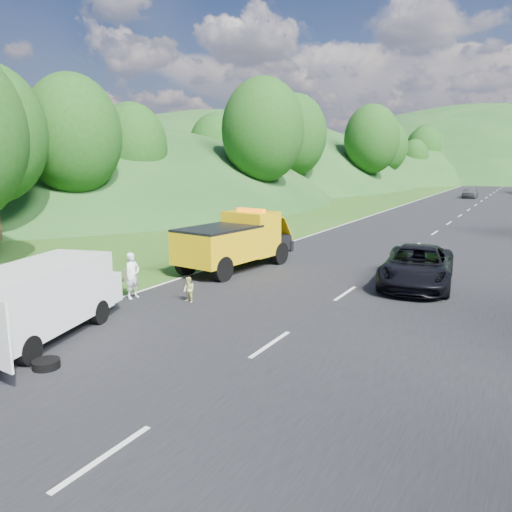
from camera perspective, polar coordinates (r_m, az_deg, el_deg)
The scene contains 11 objects.
ground at distance 16.84m, azimuth -4.23°, elevation -6.15°, with size 320.00×320.00×0.00m, color #38661E.
road_surface at distance 53.92m, azimuth 23.13°, elevation 4.87°, with size 14.00×200.00×0.02m, color black.
tree_line_left at distance 78.67m, azimuth 8.71°, elevation 7.28°, with size 14.00×140.00×14.00m, color #215117, non-canonical shape.
tow_truck at distance 22.65m, azimuth -2.33°, elevation 1.75°, with size 2.99×6.49×2.70m.
white_van at distance 15.08m, azimuth -23.48°, elevation -4.36°, with size 4.07×6.44×2.13m.
woman at distance 18.67m, azimuth -13.81°, elevation -4.73°, with size 0.61×0.44×1.67m, color white.
child at distance 17.76m, azimuth -7.64°, elevation -5.32°, with size 0.44×0.34×0.91m, color #D4D171.
suitcase at distance 21.12m, azimuth -14.40°, elevation -2.19°, with size 0.33×0.18×0.53m, color #504D3C.
spare_tire at distance 13.31m, azimuth -22.82°, elevation -11.79°, with size 0.66×0.66×0.20m, color black.
passing_suv at distance 20.91m, azimuth 17.82°, elevation -3.25°, with size 2.60×5.64×1.57m, color black.
dist_car_a at distance 70.74m, azimuth 23.25°, elevation 6.11°, with size 1.72×4.28×1.46m, color #414145.
Camera 1 is at (8.99, -13.35, 4.97)m, focal length 35.00 mm.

